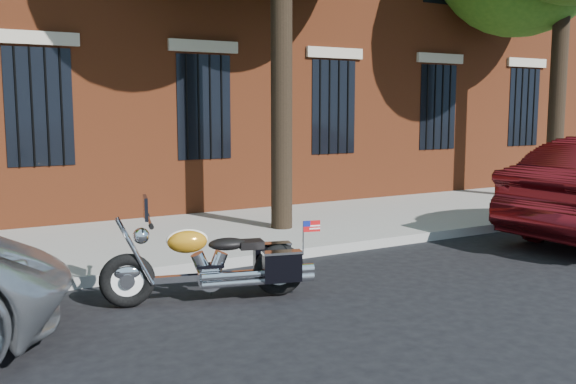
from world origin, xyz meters
TOP-DOWN VIEW (x-y plane):
  - ground at (0.00, 0.00)m, footprint 120.00×120.00m
  - curb at (0.00, 1.38)m, footprint 40.00×0.16m
  - sidewalk at (0.00, 3.26)m, footprint 40.00×3.60m
  - motorcycle at (-1.97, 0.03)m, footprint 2.31×1.09m

SIDE VIEW (x-z plane):
  - ground at x=0.00m, z-range 0.00..0.00m
  - curb at x=0.00m, z-range 0.00..0.15m
  - sidewalk at x=0.00m, z-range 0.00..0.15m
  - motorcycle at x=-1.97m, z-range -0.20..1.03m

